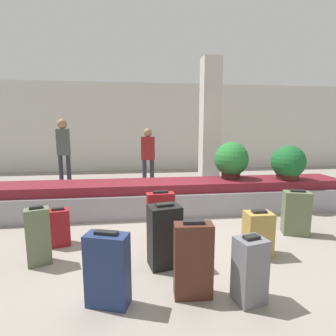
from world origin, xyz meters
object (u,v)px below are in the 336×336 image
potted_plant_0 (288,163)px  traveler_1 (63,146)px  suitcase_6 (59,227)px  traveler_0 (148,153)px  suitcase_4 (258,234)px  pillar (210,127)px  suitcase_8 (296,213)px  potted_plant_1 (231,160)px  suitcase_7 (193,260)px  suitcase_0 (108,270)px  suitcase_3 (161,218)px  suitcase_1 (165,236)px  suitcase_2 (38,236)px  suitcase_5 (250,270)px

potted_plant_0 → traveler_1: bearing=152.7°
suitcase_6 → traveler_0: traveler_0 is taller
suitcase_6 → suitcase_4: bearing=-25.2°
pillar → suitcase_8: pillar is taller
potted_plant_1 → suitcase_7: bearing=-117.0°
suitcase_0 → suitcase_6: 1.55m
pillar → suitcase_3: bearing=-118.3°
traveler_1 → suitcase_1: bearing=-68.2°
suitcase_1 → potted_plant_1: 2.66m
suitcase_8 → suitcase_0: bearing=-136.4°
suitcase_0 → suitcase_4: bearing=40.1°
suitcase_7 → potted_plant_0: potted_plant_0 is taller
traveler_0 → potted_plant_1: bearing=149.0°
potted_plant_0 → suitcase_8: bearing=-115.4°
suitcase_3 → pillar: bearing=57.4°
suitcase_2 → potted_plant_1: potted_plant_1 is taller
suitcase_0 → potted_plant_1: (2.15, 2.69, 0.62)m
traveler_0 → traveler_1: (-2.20, 0.32, 0.17)m
suitcase_4 → suitcase_5: bearing=-120.1°
suitcase_0 → potted_plant_0: 4.08m
potted_plant_1 → suitcase_8: bearing=-70.6°
suitcase_3 → potted_plant_1: potted_plant_1 is taller
pillar → suitcase_5: bearing=-100.8°
suitcase_3 → suitcase_5: suitcase_3 is taller
suitcase_4 → potted_plant_0: (1.43, 1.74, 0.63)m
suitcase_6 → traveler_0: (1.39, 3.28, 0.68)m
suitcase_5 → suitcase_8: bearing=32.6°
potted_plant_1 → traveler_1: size_ratio=0.40×
suitcase_1 → suitcase_6: 1.54m
suitcase_2 → suitcase_7: (1.66, -0.82, 0.02)m
suitcase_0 → traveler_1: bearing=125.8°
suitcase_7 → traveler_1: bearing=119.6°
suitcase_0 → suitcase_1: suitcase_1 is taller
suitcase_8 → traveler_0: bearing=139.3°
potted_plant_1 → suitcase_0: bearing=-128.6°
pillar → suitcase_6: bearing=-137.3°
pillar → suitcase_2: 4.46m
pillar → traveler_1: bearing=164.9°
suitcase_3 → traveler_1: 4.36m
suitcase_8 → potted_plant_0: potted_plant_0 is taller
suitcase_2 → suitcase_4: suitcase_2 is taller
potted_plant_1 → traveler_1: (-3.74, 2.24, 0.14)m
suitcase_3 → suitcase_4: size_ratio=1.27×
suitcase_8 → suitcase_7: bearing=-128.1°
suitcase_5 → suitcase_2: bearing=143.0°
suitcase_5 → suitcase_8: size_ratio=0.94×
suitcase_3 → suitcase_7: suitcase_7 is taller
suitcase_5 → traveler_0: traveler_0 is taller
suitcase_5 → potted_plant_1: potted_plant_1 is taller
suitcase_0 → suitcase_2: bearing=154.1°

